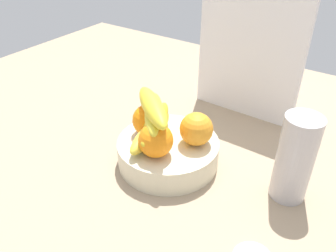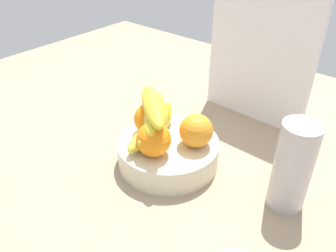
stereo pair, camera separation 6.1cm
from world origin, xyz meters
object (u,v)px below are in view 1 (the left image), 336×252
thermos_tumbler (295,159)px  orange_front_left (196,129)px  banana_bunch (153,119)px  cutting_board (249,50)px  orange_front_right (149,120)px  orange_center (156,140)px  fruit_bowl (168,152)px

thermos_tumbler → orange_front_left: bearing=-173.9°
banana_bunch → cutting_board: bearing=76.7°
cutting_board → thermos_tumbler: 33.99cm
orange_front_left → banana_bunch: (-8.27, -4.13, 1.71)cm
orange_front_left → orange_front_right: size_ratio=1.00×
orange_front_left → orange_front_right: 10.80cm
orange_front_left → orange_center: bearing=-120.1°
banana_bunch → cutting_board: cutting_board is taller
orange_center → fruit_bowl: bearing=96.1°
orange_front_right → fruit_bowl: bearing=-3.2°
thermos_tumbler → cutting_board: bearing=130.1°
orange_front_left → orange_front_right: same height
fruit_bowl → orange_center: (0.56, -5.18, 6.47)cm
orange_front_right → banana_bunch: 3.15cm
banana_bunch → thermos_tumbler: 29.31cm
orange_center → banana_bunch: 5.62cm
cutting_board → orange_front_right: bearing=-107.0°
orange_front_left → banana_bunch: banana_bunch is taller
cutting_board → thermos_tumbler: (21.15, -25.08, -8.90)cm
orange_front_left → orange_center: same height
orange_front_right → banana_bunch: bearing=-33.9°
fruit_bowl → thermos_tumbler: (25.55, 5.10, 6.23)cm
thermos_tumbler → orange_front_right: bearing=-171.1°
orange_front_left → cutting_board: cutting_board is taller
orange_front_left → thermos_tumbler: size_ratio=0.39×
cutting_board → thermos_tumbler: cutting_board is taller
fruit_bowl → orange_front_right: (-5.21, 0.29, 6.47)cm
orange_center → cutting_board: (3.85, 35.36, 8.65)cm
banana_bunch → cutting_board: 32.97cm
orange_front_right → orange_center: 7.95cm
cutting_board → thermos_tumbler: bearing=-49.0°
fruit_bowl → orange_center: orange_center is taller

